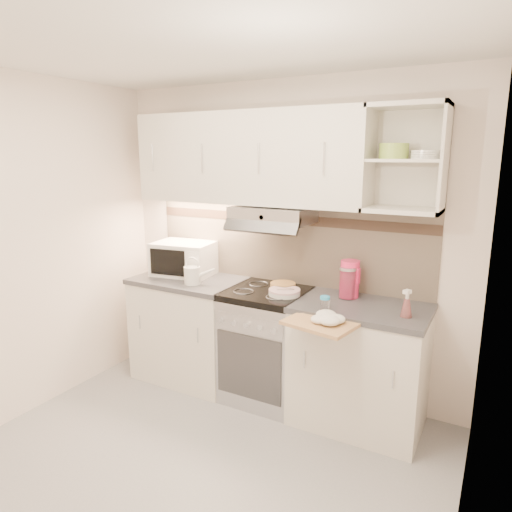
{
  "coord_description": "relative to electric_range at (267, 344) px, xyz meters",
  "views": [
    {
      "loc": [
        1.56,
        -1.91,
        1.92
      ],
      "look_at": [
        -0.02,
        0.95,
        1.2
      ],
      "focal_mm": 32.0,
      "sensor_mm": 36.0,
      "label": 1
    }
  ],
  "objects": [
    {
      "name": "spray_bottle",
      "position": [
        1.06,
        -0.09,
        0.53
      ],
      "size": [
        0.07,
        0.07,
        0.2
      ],
      "rotation": [
        0.0,
        0.0,
        -0.39
      ],
      "color": "#DB797C",
      "rests_on": "worktop_right"
    },
    {
      "name": "plate_stack",
      "position": [
        0.17,
        -0.05,
        0.47
      ],
      "size": [
        0.24,
        0.24,
        0.05
      ],
      "rotation": [
        0.0,
        0.0,
        0.09
      ],
      "color": "silver",
      "rests_on": "electric_range"
    },
    {
      "name": "pink_pitcher",
      "position": [
        0.61,
        0.14,
        0.59
      ],
      "size": [
        0.15,
        0.14,
        0.28
      ],
      "rotation": [
        0.0,
        0.0,
        -0.25
      ],
      "color": "#F2265D",
      "rests_on": "worktop_right"
    },
    {
      "name": "watering_can",
      "position": [
        -0.61,
        -0.13,
        0.53
      ],
      "size": [
        0.26,
        0.15,
        0.22
      ],
      "rotation": [
        0.0,
        0.0,
        0.32
      ],
      "color": "white",
      "rests_on": "worktop_left"
    },
    {
      "name": "base_cabinet_left",
      "position": [
        -0.75,
        0.0,
        -0.02
      ],
      "size": [
        0.9,
        0.6,
        0.86
      ],
      "primitive_type": "cube",
      "color": "silver",
      "rests_on": "ground"
    },
    {
      "name": "spice_jar",
      "position": [
        0.55,
        -0.22,
        0.5
      ],
      "size": [
        0.07,
        0.07,
        0.1
      ],
      "rotation": [
        0.0,
        0.0,
        -0.33
      ],
      "color": "white",
      "rests_on": "worktop_right"
    },
    {
      "name": "electric_range",
      "position": [
        0.0,
        0.0,
        0.0
      ],
      "size": [
        0.6,
        0.6,
        0.9
      ],
      "color": "#B7B7BC",
      "rests_on": "ground"
    },
    {
      "name": "cutting_board",
      "position": [
        0.6,
        -0.37,
        0.42
      ],
      "size": [
        0.49,
        0.46,
        0.02
      ],
      "primitive_type": "cube",
      "rotation": [
        0.0,
        0.0,
        -0.19
      ],
      "color": "tan",
      "rests_on": "base_cabinet_right"
    },
    {
      "name": "microwave",
      "position": [
        -0.86,
        0.09,
        0.59
      ],
      "size": [
        0.55,
        0.44,
        0.29
      ],
      "rotation": [
        0.0,
        0.0,
        0.14
      ],
      "color": "white",
      "rests_on": "worktop_left"
    },
    {
      "name": "base_cabinet_right",
      "position": [
        0.75,
        0.0,
        -0.02
      ],
      "size": [
        0.9,
        0.6,
        0.86
      ],
      "primitive_type": "cube",
      "color": "silver",
      "rests_on": "ground"
    },
    {
      "name": "ground",
      "position": [
        0.0,
        -1.1,
        -0.45
      ],
      "size": [
        3.0,
        3.0,
        0.0
      ],
      "primitive_type": "plane",
      "color": "#979699",
      "rests_on": "ground"
    },
    {
      "name": "dish_towel",
      "position": [
        0.62,
        -0.39,
        0.47
      ],
      "size": [
        0.25,
        0.21,
        0.07
      ],
      "primitive_type": null,
      "rotation": [
        0.0,
        0.0,
        0.01
      ],
      "color": "white",
      "rests_on": "cutting_board"
    },
    {
      "name": "bread_loaf",
      "position": [
        0.09,
        0.09,
        0.47
      ],
      "size": [
        0.2,
        0.2,
        0.05
      ],
      "primitive_type": "cylinder",
      "color": "#B7783E",
      "rests_on": "electric_range"
    },
    {
      "name": "room_shell",
      "position": [
        0.0,
        -0.73,
        1.18
      ],
      "size": [
        3.04,
        2.84,
        2.52
      ],
      "color": "white",
      "rests_on": "ground"
    },
    {
      "name": "glass_jar",
      "position": [
        0.61,
        0.1,
        0.57
      ],
      "size": [
        0.12,
        0.12,
        0.23
      ],
      "rotation": [
        0.0,
        0.0,
        -0.33
      ],
      "color": "white",
      "rests_on": "worktop_right"
    },
    {
      "name": "worktop_left",
      "position": [
        -0.75,
        0.0,
        0.43
      ],
      "size": [
        0.92,
        0.62,
        0.04
      ],
      "primitive_type": "cube",
      "color": "#47474C",
      "rests_on": "base_cabinet_left"
    },
    {
      "name": "worktop_right",
      "position": [
        0.75,
        0.0,
        0.43
      ],
      "size": [
        0.92,
        0.62,
        0.04
      ],
      "primitive_type": "cube",
      "color": "#47474C",
      "rests_on": "base_cabinet_right"
    }
  ]
}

